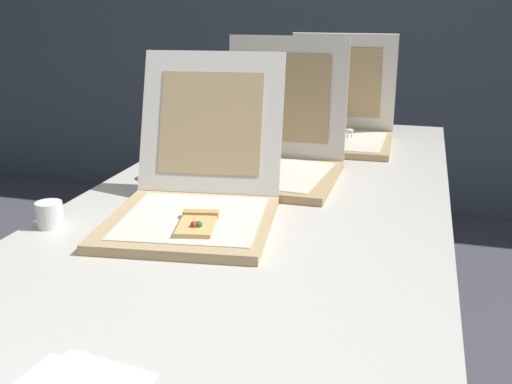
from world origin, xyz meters
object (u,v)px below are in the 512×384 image
cup_white_near_left (50,215)px  pizza_box_middle (274,157)px  table (264,213)px  pizza_box_front (195,198)px  cup_white_mid (161,169)px  pizza_box_back (339,128)px

cup_white_near_left → pizza_box_middle: bearing=53.4°
table → pizza_box_front: (-0.11, -0.21, 0.10)m
pizza_box_front → cup_white_near_left: (-0.30, -0.13, -0.02)m
pizza_box_front → cup_white_mid: pizza_box_front is taller
pizza_box_back → cup_white_near_left: size_ratio=6.36×
pizza_box_front → pizza_box_back: pizza_box_back is taller
pizza_box_middle → pizza_box_back: pizza_box_middle is taller
cup_white_mid → pizza_box_front: bearing=-52.4°
pizza_box_front → pizza_box_middle: bearing=69.5°
table → pizza_box_back: 0.65m
pizza_box_back → table: bearing=-101.0°
pizza_box_front → cup_white_near_left: pizza_box_front is taller
table → pizza_box_middle: 0.21m
cup_white_near_left → table: bearing=40.2°
table → cup_white_near_left: size_ratio=34.32×
cup_white_mid → cup_white_near_left: bearing=-101.6°
pizza_box_front → pizza_box_middle: (0.09, 0.39, 0.00)m
table → pizza_box_back: size_ratio=5.40×
pizza_box_back → cup_white_near_left: (-0.51, -0.98, -0.03)m
table → pizza_box_middle: bearing=96.2°
table → pizza_box_front: 0.26m
cup_white_near_left → pizza_box_front: bearing=24.2°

